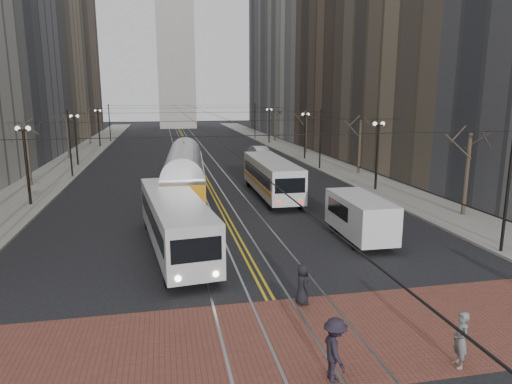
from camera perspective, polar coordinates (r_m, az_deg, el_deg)
name	(u,v)px	position (r m, az deg, el deg)	size (l,w,h in m)	color
ground	(265,290)	(19.52, 1.17, -12.20)	(260.00, 260.00, 0.00)	black
sidewalk_left	(77,158)	(63.83, -21.47, 4.01)	(5.00, 140.00, 0.15)	gray
sidewalk_right	(298,152)	(65.66, 5.33, 4.98)	(5.00, 140.00, 0.15)	gray
crosswalk_band	(292,339)	(16.06, 4.46, -17.88)	(25.00, 6.00, 0.01)	brown
streetcar_rails	(193,155)	(63.00, -7.88, 4.56)	(4.80, 130.00, 0.02)	gray
centre_lines	(193,155)	(63.00, -7.88, 4.57)	(0.42, 130.00, 0.01)	gold
building_left_far	(50,35)	(106.27, -24.35, 17.44)	(16.00, 20.00, 40.00)	brown
building_right_mid	(370,31)	(70.46, 14.04, 18.97)	(16.00, 20.00, 34.00)	brown
building_right_far	(292,41)	(108.15, 4.56, 18.30)	(16.00, 20.00, 40.00)	slate
lamp_posts	(203,148)	(46.58, -6.64, 5.48)	(27.60, 57.20, 5.60)	black
street_trees	(198,142)	(53.02, -7.26, 6.25)	(31.68, 53.28, 5.60)	#382D23
trolley_wires	(198,134)	(52.52, -7.26, 7.26)	(25.96, 120.00, 6.60)	black
transit_bus	(175,224)	(24.13, -10.08, -3.94)	(2.42, 11.62, 2.91)	#BDBDBD
streetcar	(185,183)	(33.80, -8.89, 1.11)	(2.70, 14.51, 3.42)	orange
rear_bus	(271,178)	(36.59, 1.94, 1.72)	(2.48, 11.43, 2.98)	silver
cargo_van	(360,219)	(26.20, 12.86, -3.28)	(2.15, 5.60, 2.48)	silver
sedan_grey	(280,172)	(44.22, 3.07, 2.55)	(1.83, 4.56, 1.55)	#404248
sedan_silver	(260,153)	(58.42, 0.54, 4.92)	(1.77, 5.07, 1.67)	#A9ABB1
pedestrian_a	(302,284)	(18.14, 5.81, -11.39)	(0.79, 0.51, 1.61)	black
pedestrian_b	(461,340)	(15.49, 24.22, -16.49)	(0.63, 0.42, 1.74)	slate
pedestrian_d	(335,350)	(13.80, 9.82, -18.85)	(1.22, 0.70, 1.90)	black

